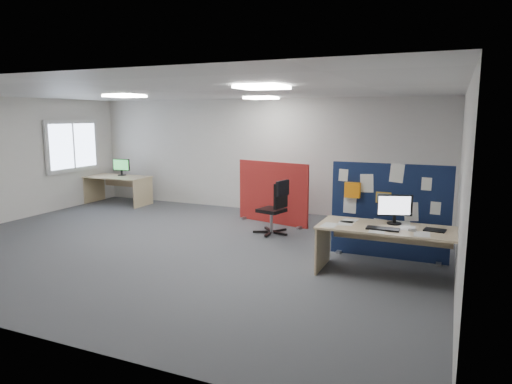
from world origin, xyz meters
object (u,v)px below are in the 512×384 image
(monitor_main, at_px, (395,208))
(office_chair, at_px, (276,204))
(second_desk, at_px, (119,183))
(monitor_second, at_px, (121,166))
(navy_divider, at_px, (388,211))
(red_divider, at_px, (273,193))
(main_desk, at_px, (388,237))

(monitor_main, relative_size, office_chair, 0.45)
(monitor_main, height_order, second_desk, monitor_main)
(second_desk, relative_size, monitor_second, 3.45)
(navy_divider, relative_size, red_divider, 1.08)
(red_divider, relative_size, second_desk, 1.03)
(second_desk, relative_size, office_chair, 1.58)
(navy_divider, height_order, monitor_second, navy_divider)
(monitor_second, distance_m, office_chair, 5.19)
(red_divider, height_order, monitor_second, red_divider)
(monitor_main, bearing_deg, main_desk, -127.14)
(navy_divider, height_order, monitor_main, navy_divider)
(navy_divider, distance_m, second_desk, 7.41)
(main_desk, distance_m, red_divider, 3.63)
(navy_divider, height_order, main_desk, navy_divider)
(monitor_second, bearing_deg, second_desk, -92.91)
(monitor_second, bearing_deg, navy_divider, -22.75)
(navy_divider, distance_m, monitor_second, 7.46)
(navy_divider, relative_size, monitor_second, 3.86)
(monitor_main, height_order, red_divider, red_divider)
(monitor_main, bearing_deg, navy_divider, 85.29)
(main_desk, xyz_separation_m, office_chair, (-2.30, 1.49, 0.04))
(second_desk, distance_m, monitor_second, 0.44)
(main_desk, height_order, second_desk, same)
(main_desk, height_order, monitor_main, monitor_main)
(office_chair, bearing_deg, second_desk, 178.53)
(monitor_second, relative_size, office_chair, 0.46)
(navy_divider, height_order, second_desk, navy_divider)
(monitor_second, xyz_separation_m, office_chair, (4.96, -1.48, -0.37))
(navy_divider, relative_size, office_chair, 1.76)
(main_desk, relative_size, red_divider, 1.13)
(monitor_main, bearing_deg, monitor_second, 139.66)
(navy_divider, bearing_deg, office_chair, 163.80)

